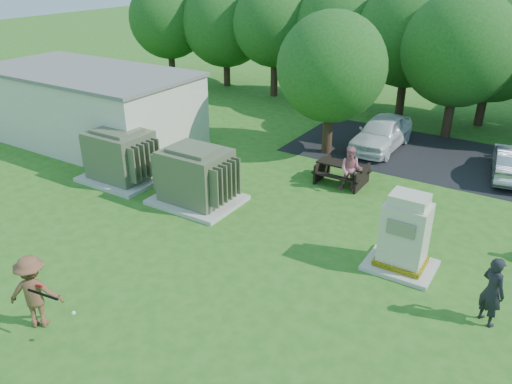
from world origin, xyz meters
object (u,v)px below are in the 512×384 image
Objects in this scene: picnic_table at (342,171)px; person_at_picnic at (351,170)px; car_silver_a at (512,162)px; transformer_left at (121,156)px; person_by_generator at (492,291)px; generator_cabinet at (404,237)px; batter at (34,292)px; transformer_right at (196,177)px; car_white at (382,133)px.

picnic_table is 0.84m from person_at_picnic.
person_at_picnic is at bearing 34.60° from car_silver_a.
transformer_left is at bearing -166.96° from person_at_picnic.
person_by_generator is at bearing -5.86° from transformer_left.
generator_cabinet is 9.53m from batter.
transformer_right reaches higher than car_white.
car_silver_a is (1.70, 8.62, -0.37)m from generator_cabinet.
generator_cabinet reaches higher than person_at_picnic.
car_silver_a is at bearing -2.51° from car_white.
transformer_left reaches higher than car_silver_a.
generator_cabinet is 1.27× the size of person_by_generator.
transformer_left is 15.35m from car_silver_a.
generator_cabinet is 8.79m from car_silver_a.
generator_cabinet is 5.09m from person_at_picnic.
car_white reaches higher than car_silver_a.
transformer_right reaches higher than batter.
person_at_picnic is (4.25, 3.75, -0.10)m from transformer_right.
car_white is at bearing 90.30° from picnic_table.
car_white is at bearing 84.34° from person_at_picnic.
car_silver_a is (5.44, 4.14, 0.12)m from picnic_table.
batter reaches higher than picnic_table.
person_by_generator is at bearing 178.96° from batter.
generator_cabinet is (7.44, -0.21, 0.03)m from transformer_right.
generator_cabinet reaches higher than picnic_table.
transformer_right is 10.00m from person_by_generator.
person_by_generator is at bearing -54.49° from person_at_picnic.
batter is at bearing -82.75° from transformer_right.
person_at_picnic is (3.34, 10.91, -0.08)m from batter.
car_silver_a is (5.47, -0.36, -0.12)m from car_white.
generator_cabinet is at bearing -50.14° from picnic_table.
generator_cabinet is 1.20× the size of picnic_table.
person_at_picnic is 5.05m from car_white.
transformer_left is at bearing 31.77° from person_by_generator.
transformer_left reaches higher than car_white.
generator_cabinet is 9.74m from car_white.
car_white is at bearing 67.26° from transformer_right.
generator_cabinet is 0.60× the size of car_silver_a.
transformer_right is 0.68× the size of car_white.
car_white is at bearing -133.54° from batter.
picnic_table is 11.77m from batter.
picnic_table is 0.43× the size of car_white.
transformer_left is 0.68× the size of car_white.
transformer_right is at bearing 0.00° from transformer_left.
car_silver_a is at bearing 78.83° from generator_cabinet.
transformer_right is 0.79× the size of car_silver_a.
generator_cabinet is at bearing -166.91° from batter.
person_at_picnic is 0.40× the size of car_white.
person_by_generator is (8.99, 5.77, -0.04)m from batter.
car_white is at bearing 49.93° from transformer_left.
picnic_table is 4.51m from car_white.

